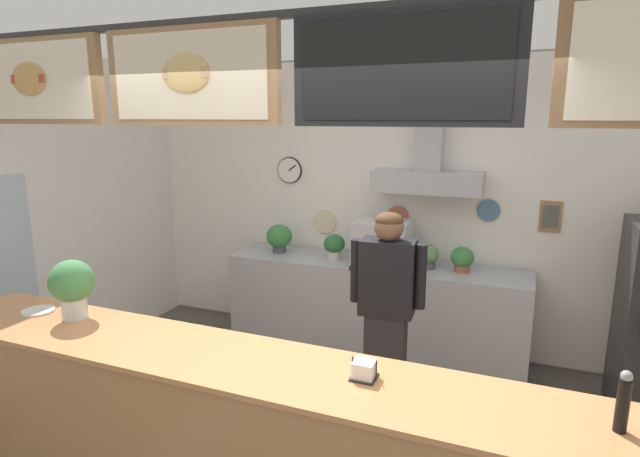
# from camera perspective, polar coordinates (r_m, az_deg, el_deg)

# --- Properties ---
(back_wall_assembly) EXTENTS (5.58, 2.70, 2.82)m
(back_wall_assembly) POSITION_cam_1_polar(r_m,az_deg,el_deg) (4.96, 8.88, 3.24)
(back_wall_assembly) COLOR gray
(back_wall_assembly) RESTS_ON ground_plane
(service_counter) EXTENTS (4.57, 0.62, 1.02)m
(service_counter) POSITION_cam_1_polar(r_m,az_deg,el_deg) (3.01, -4.82, -23.64)
(service_counter) COLOR #B77F4C
(service_counter) RESTS_ON ground_plane
(back_prep_counter) EXTENTS (2.84, 0.58, 0.91)m
(back_prep_counter) POSITION_cam_1_polar(r_m,az_deg,el_deg) (5.06, 5.86, -8.88)
(back_prep_counter) COLOR #A3A5AD
(back_prep_counter) RESTS_ON ground_plane
(shop_worker) EXTENTS (0.54, 0.25, 1.63)m
(shop_worker) POSITION_cam_1_polar(r_m,az_deg,el_deg) (3.78, 7.37, -9.27)
(shop_worker) COLOR #232328
(shop_worker) RESTS_ON ground_plane
(espresso_machine) EXTENTS (0.50, 0.51, 0.42)m
(espresso_machine) POSITION_cam_1_polar(r_m,az_deg,el_deg) (4.81, 6.93, -1.65)
(espresso_machine) COLOR #B7BABF
(espresso_machine) RESTS_ON back_prep_counter
(potted_oregano) EXTENTS (0.19, 0.19, 0.22)m
(potted_oregano) POSITION_cam_1_polar(r_m,az_deg,el_deg) (4.79, 11.87, -2.97)
(potted_oregano) COLOR #4C4C51
(potted_oregano) RESTS_ON back_prep_counter
(potted_basil) EXTENTS (0.21, 0.21, 0.23)m
(potted_basil) POSITION_cam_1_polar(r_m,az_deg,el_deg) (4.76, 15.47, -3.23)
(potted_basil) COLOR #9E563D
(potted_basil) RESTS_ON back_prep_counter
(potted_thyme) EXTENTS (0.21, 0.21, 0.25)m
(potted_thyme) POSITION_cam_1_polar(r_m,az_deg,el_deg) (4.98, 1.60, -1.88)
(potted_thyme) COLOR beige
(potted_thyme) RESTS_ON back_prep_counter
(potted_sage) EXTENTS (0.26, 0.26, 0.29)m
(potted_sage) POSITION_cam_1_polar(r_m,az_deg,el_deg) (5.25, -4.54, -0.95)
(potted_sage) COLOR #4C4C51
(potted_sage) RESTS_ON back_prep_counter
(napkin_holder) EXTENTS (0.13, 0.12, 0.10)m
(napkin_holder) POSITION_cam_1_polar(r_m,az_deg,el_deg) (2.61, 4.91, -15.37)
(napkin_holder) COLOR #262628
(napkin_holder) RESTS_ON service_counter
(condiment_plate) EXTENTS (0.20, 0.20, 0.01)m
(condiment_plate) POSITION_cam_1_polar(r_m,az_deg,el_deg) (3.89, -28.72, -7.99)
(condiment_plate) COLOR white
(condiment_plate) RESTS_ON service_counter
(basil_vase) EXTENTS (0.27, 0.27, 0.38)m
(basil_vase) POSITION_cam_1_polar(r_m,az_deg,el_deg) (3.60, -25.74, -5.79)
(basil_vase) COLOR silver
(basil_vase) RESTS_ON service_counter
(pepper_grinder) EXTENTS (0.05, 0.05, 0.27)m
(pepper_grinder) POSITION_cam_1_polar(r_m,az_deg,el_deg) (2.50, 30.52, -16.19)
(pepper_grinder) COLOR black
(pepper_grinder) RESTS_ON service_counter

